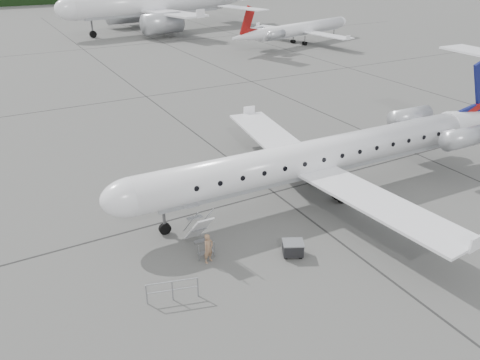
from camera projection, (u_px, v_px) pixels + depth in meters
ground at (353, 207)px, 27.65m from camera, size 320.00×320.00×0.00m
main_regional_jet at (317, 141)px, 27.33m from camera, size 29.11×21.44×7.29m
airstair at (198, 230)px, 23.27m from camera, size 0.92×2.16×2.28m
passenger at (208, 248)px, 22.46m from camera, size 0.66×0.55×1.55m
safety_railing at (173, 291)px, 20.09m from camera, size 2.14×0.69×1.00m
baggage_cart at (293, 248)px, 23.08m from camera, size 1.23×1.15×0.85m
bg_regional_right at (304, 22)px, 74.17m from camera, size 29.02×23.99×6.62m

